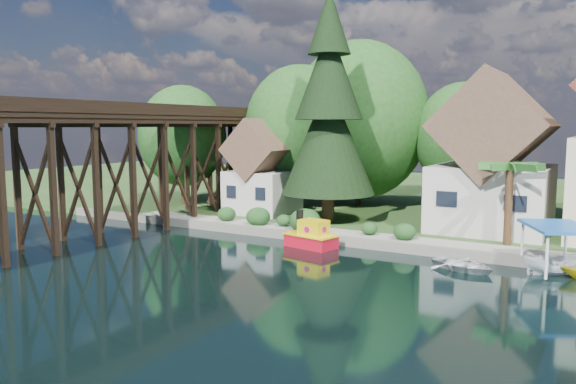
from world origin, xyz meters
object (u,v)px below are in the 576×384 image
at_px(palm_tree, 510,169).
at_px(tugboat, 312,236).
at_px(trestle_bridge, 136,158).
at_px(shed, 263,173).
at_px(boat_canopy, 556,254).
at_px(conifer, 329,111).
at_px(boat_white_a, 463,263).
at_px(house_left, 493,163).

height_order(palm_tree, tugboat, palm_tree).
height_order(trestle_bridge, shed, trestle_bridge).
xyz_separation_m(tugboat, boat_canopy, (14.10, 0.45, 0.42)).
height_order(trestle_bridge, palm_tree, trestle_bridge).
bearing_deg(conifer, boat_white_a, -32.71).
distance_m(house_left, conifer, 12.23).
relative_size(trestle_bridge, shed, 5.63).
distance_m(house_left, boat_white_a, 11.41).
xyz_separation_m(conifer, tugboat, (2.16, -6.74, -8.07)).
bearing_deg(shed, house_left, 4.77).
bearing_deg(shed, tugboat, -42.12).
height_order(house_left, palm_tree, house_left).
bearing_deg(boat_canopy, conifer, 158.83).
height_order(house_left, boat_white_a, house_left).
xyz_separation_m(conifer, boat_white_a, (11.87, -7.62, -8.42)).
bearing_deg(palm_tree, tugboat, -157.03).
relative_size(palm_tree, boat_white_a, 1.50).
distance_m(conifer, boat_canopy, 19.04).
relative_size(shed, boat_white_a, 2.21).
relative_size(boat_white_a, boat_canopy, 0.72).
bearing_deg(boat_white_a, tugboat, 105.47).
bearing_deg(conifer, tugboat, -72.22).
bearing_deg(boat_white_a, shed, 85.10).
relative_size(conifer, palm_tree, 3.23).
bearing_deg(shed, trestle_bridge, -118.19).
relative_size(conifer, tugboat, 4.80).
xyz_separation_m(shed, boat_canopy, (22.91, -7.52, -2.69)).
distance_m(conifer, boat_white_a, 16.42).
height_order(shed, tugboat, shed).
bearing_deg(shed, boat_canopy, -18.18).
relative_size(trestle_bridge, boat_canopy, 8.99).
relative_size(tugboat, boat_white_a, 1.01).
bearing_deg(tugboat, conifer, 107.78).
xyz_separation_m(palm_tree, boat_white_a, (-1.31, -5.55, -4.78)).
bearing_deg(boat_white_a, house_left, 23.53).
height_order(shed, boat_white_a, shed).
relative_size(shed, tugboat, 2.19).
bearing_deg(shed, palm_tree, -9.46).
bearing_deg(house_left, tugboat, -134.11).
bearing_deg(trestle_bridge, boat_white_a, 1.16).
bearing_deg(boat_canopy, trestle_bridge, -176.30).
distance_m(shed, palm_tree, 20.15).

